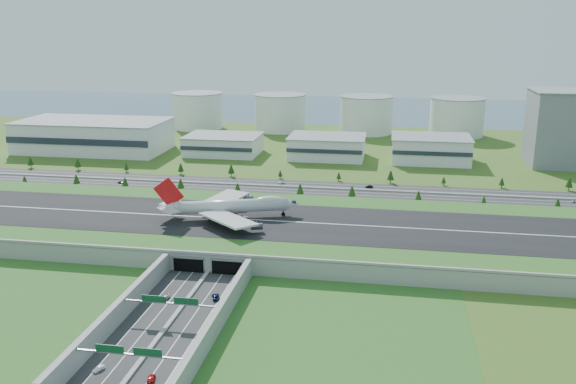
% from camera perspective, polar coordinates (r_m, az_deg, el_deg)
% --- Properties ---
extents(ground, '(1200.00, 1200.00, 0.00)m').
position_cam_1_polar(ground, '(309.59, -4.78, -3.97)').
color(ground, '#32541A').
rests_on(ground, ground).
extents(airfield_deck, '(520.00, 100.00, 9.20)m').
position_cam_1_polar(airfield_deck, '(308.17, -4.80, -3.25)').
color(airfield_deck, gray).
rests_on(airfield_deck, ground).
extents(underpass_road, '(38.80, 120.40, 8.00)m').
position_cam_1_polar(underpass_road, '(221.12, -11.32, -11.55)').
color(underpass_road, '#28282B').
rests_on(underpass_road, ground).
extents(sign_gantry_near, '(38.70, 0.70, 9.80)m').
position_cam_1_polar(sign_gantry_near, '(223.22, -10.97, -10.25)').
color(sign_gantry_near, gray).
rests_on(sign_gantry_near, ground).
extents(sign_gantry_far, '(38.70, 0.70, 9.80)m').
position_cam_1_polar(sign_gantry_far, '(194.78, -14.66, -14.55)').
color(sign_gantry_far, gray).
rests_on(sign_gantry_far, ground).
extents(north_expressway, '(560.00, 36.00, 0.12)m').
position_cam_1_polar(north_expressway, '(398.13, -1.40, 0.52)').
color(north_expressway, '#28282B').
rests_on(north_expressway, ground).
extents(tree_row, '(498.44, 48.68, 8.37)m').
position_cam_1_polar(tree_row, '(396.18, -0.94, 1.16)').
color(tree_row, '#3D2819').
rests_on(tree_row, ground).
extents(hangar_west, '(120.00, 60.00, 25.00)m').
position_cam_1_polar(hangar_west, '(535.13, -17.70, 5.03)').
color(hangar_west, silver).
rests_on(hangar_west, ground).
extents(hangar_mid_a, '(58.00, 42.00, 15.00)m').
position_cam_1_polar(hangar_mid_a, '(500.30, -6.08, 4.41)').
color(hangar_mid_a, silver).
rests_on(hangar_mid_a, ground).
extents(hangar_mid_b, '(58.00, 42.00, 17.00)m').
position_cam_1_polar(hangar_mid_b, '(484.22, 3.68, 4.22)').
color(hangar_mid_b, silver).
rests_on(hangar_mid_b, ground).
extents(hangar_mid_c, '(58.00, 42.00, 19.00)m').
position_cam_1_polar(hangar_mid_c, '(482.45, 13.19, 3.92)').
color(hangar_mid_c, silver).
rests_on(hangar_mid_c, ground).
extents(office_tower, '(46.00, 46.00, 55.00)m').
position_cam_1_polar(office_tower, '(499.29, 24.27, 5.44)').
color(office_tower, slate).
rests_on(office_tower, ground).
extents(fuel_tank_a, '(50.00, 50.00, 35.00)m').
position_cam_1_polar(fuel_tank_a, '(629.29, -8.45, 7.52)').
color(fuel_tank_a, silver).
rests_on(fuel_tank_a, ground).
extents(fuel_tank_b, '(50.00, 50.00, 35.00)m').
position_cam_1_polar(fuel_tank_b, '(608.41, -0.75, 7.42)').
color(fuel_tank_b, silver).
rests_on(fuel_tank_b, ground).
extents(fuel_tank_c, '(50.00, 50.00, 35.00)m').
position_cam_1_polar(fuel_tank_c, '(598.97, 7.34, 7.17)').
color(fuel_tank_c, silver).
rests_on(fuel_tank_c, ground).
extents(fuel_tank_d, '(50.00, 50.00, 35.00)m').
position_cam_1_polar(fuel_tank_d, '(601.52, 15.50, 6.77)').
color(fuel_tank_d, silver).
rests_on(fuel_tank_d, ground).
extents(bay_water, '(1200.00, 260.00, 0.06)m').
position_cam_1_polar(bay_water, '(772.86, 4.14, 7.80)').
color(bay_water, '#3D5C74').
rests_on(bay_water, ground).
extents(boeing_747, '(70.33, 65.43, 22.51)m').
position_cam_1_polar(boeing_747, '(307.30, -5.52, -1.32)').
color(boeing_747, silver).
rests_on(boeing_747, airfield_deck).
extents(car_0, '(2.96, 4.53, 1.43)m').
position_cam_1_polar(car_0, '(243.14, -11.37, -9.64)').
color(car_0, silver).
rests_on(car_0, ground).
extents(car_1, '(2.86, 4.23, 1.32)m').
position_cam_1_polar(car_1, '(202.80, -17.29, -15.50)').
color(car_1, white).
rests_on(car_1, ground).
extents(car_2, '(4.91, 6.63, 1.67)m').
position_cam_1_polar(car_2, '(240.44, -6.76, -9.70)').
color(car_2, '#0C183D').
rests_on(car_2, ground).
extents(car_3, '(3.24, 5.52, 1.50)m').
position_cam_1_polar(car_3, '(193.94, -12.69, -16.65)').
color(car_3, '#B41310').
rests_on(car_3, ground).
extents(car_4, '(5.11, 3.28, 1.62)m').
position_cam_1_polar(car_4, '(420.31, -15.37, 0.89)').
color(car_4, '#4F4F54').
rests_on(car_4, ground).
extents(car_5, '(5.20, 3.04, 1.62)m').
position_cam_1_polar(car_5, '(398.09, 7.60, 0.51)').
color(car_5, black).
rests_on(car_5, ground).
extents(car_6, '(5.00, 2.45, 1.37)m').
position_cam_1_polar(car_6, '(400.32, 25.35, -0.81)').
color(car_6, silver).
rests_on(car_6, ground).
extents(car_7, '(5.09, 3.07, 1.38)m').
position_cam_1_polar(car_7, '(404.64, -0.62, 0.88)').
color(car_7, white).
rests_on(car_7, ground).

